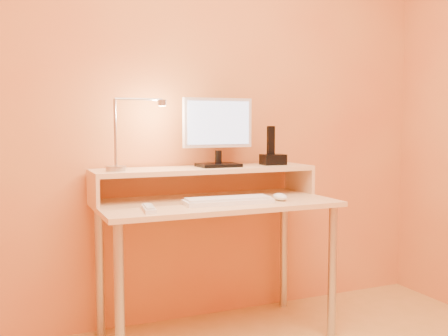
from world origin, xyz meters
name	(u,v)px	position (x,y,z in m)	size (l,w,h in m)	color
wall_back	(194,99)	(0.00, 1.50, 1.25)	(3.00, 0.04, 2.50)	#DB924B
desk_leg_fl	(120,302)	(-0.55, 0.93, 0.35)	(0.04, 0.04, 0.69)	#B0B0B2
desk_leg_fr	(332,272)	(0.55, 0.93, 0.35)	(0.04, 0.04, 0.69)	#B0B0B2
desk_leg_bl	(100,271)	(-0.55, 1.43, 0.35)	(0.04, 0.04, 0.69)	#B0B0B2
desk_leg_br	(284,250)	(0.55, 1.43, 0.35)	(0.04, 0.04, 0.69)	#B0B0B2
desk_lower	(215,203)	(0.00, 1.18, 0.71)	(1.20, 0.60, 0.03)	#EBBD8B
shelf_riser_left	(93,190)	(-0.59, 1.33, 0.79)	(0.02, 0.30, 0.14)	#EBBD8B
shelf_riser_right	(299,180)	(0.59, 1.33, 0.79)	(0.02, 0.30, 0.14)	#EBBD8B
desk_shelf	(205,170)	(0.00, 1.33, 0.87)	(1.20, 0.30, 0.03)	#EBBD8B
monitor_foot	(218,165)	(0.08, 1.33, 0.89)	(0.22, 0.16, 0.02)	black
monitor_neck	(218,157)	(0.08, 1.33, 0.93)	(0.04, 0.04, 0.07)	black
monitor_panel	(218,123)	(0.08, 1.34, 1.12)	(0.39, 0.04, 0.27)	silver
monitor_back	(216,123)	(0.08, 1.36, 1.12)	(0.35, 0.01, 0.23)	black
monitor_screen	(219,123)	(0.08, 1.32, 1.12)	(0.35, 0.00, 0.23)	#A3BFF0
lamp_base	(116,169)	(-0.48, 1.30, 0.89)	(0.10, 0.10, 0.03)	#B0B0B2
lamp_post	(115,133)	(-0.48, 1.30, 1.07)	(0.01, 0.01, 0.33)	#B0B0B2
lamp_arm	(139,99)	(-0.36, 1.30, 1.24)	(0.01, 0.01, 0.24)	#B0B0B2
lamp_head	(162,103)	(-0.24, 1.30, 1.22)	(0.04, 0.04, 0.03)	#B0B0B2
lamp_bulb	(162,106)	(-0.24, 1.30, 1.20)	(0.03, 0.03, 0.00)	#FFEAC6
phone_dock	(273,160)	(0.42, 1.33, 0.91)	(0.13, 0.10, 0.06)	black
phone_handset	(271,140)	(0.40, 1.33, 1.02)	(0.04, 0.03, 0.16)	black
phone_led	(284,160)	(0.46, 1.28, 0.91)	(0.01, 0.00, 0.04)	#1B65FF
keyboard	(228,201)	(0.02, 1.06, 0.73)	(0.44, 0.14, 0.02)	white
mouse	(280,197)	(0.31, 1.06, 0.74)	(0.06, 0.11, 0.04)	white
remote_control	(149,209)	(-0.39, 1.01, 0.73)	(0.05, 0.18, 0.02)	white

